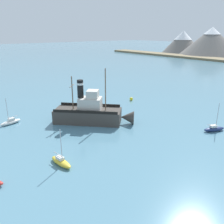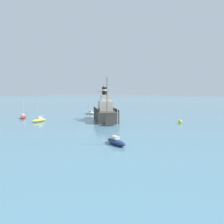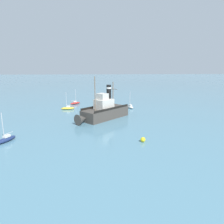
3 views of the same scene
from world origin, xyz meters
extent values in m
plane|color=teal|center=(0.00, 0.00, 0.00)|extent=(600.00, 600.00, 0.00)
cube|color=#423D38|center=(-0.46, -0.83, 1.20)|extent=(11.69, 11.50, 2.40)
cone|color=#423D38|center=(4.72, 4.18, 1.20)|extent=(3.36, 3.36, 2.35)
cube|color=beige|center=(-0.10, -0.48, 3.50)|extent=(4.96, 4.94, 2.20)
cube|color=beige|center=(0.26, -0.13, 5.30)|extent=(2.97, 2.97, 1.40)
cylinder|color=black|center=(-1.32, -1.66, 6.20)|extent=(1.10, 1.10, 3.20)
cylinder|color=silver|center=(-1.32, -1.66, 7.10)|extent=(1.16, 1.16, 0.35)
cylinder|color=#75604C|center=(1.92, 1.47, 6.15)|extent=(0.20, 0.20, 7.50)
cylinder|color=#75604C|center=(-2.40, -2.70, 5.40)|extent=(0.20, 0.20, 6.00)
cylinder|color=#75604C|center=(-2.40, -2.70, 6.72)|extent=(1.89, 1.95, 0.12)
cube|color=black|center=(-1.95, 0.72, 2.65)|extent=(8.28, 8.01, 0.50)
cube|color=black|center=(1.04, -2.38, 2.65)|extent=(8.28, 8.01, 0.50)
ellipsoid|color=navy|center=(16.37, 13.25, 0.35)|extent=(2.52, 3.92, 0.70)
cube|color=silver|center=(16.29, 13.07, 0.88)|extent=(1.03, 1.26, 0.36)
cylinder|color=#B7B7BC|center=(16.49, 13.53, 2.80)|extent=(0.10, 0.10, 4.20)
cylinder|color=#B7B7BC|center=(16.13, 12.70, 1.25)|extent=(0.79, 1.68, 0.08)
ellipsoid|color=white|center=(-8.31, -12.30, 0.35)|extent=(1.86, 3.95, 0.70)
cube|color=silver|center=(-8.35, -12.10, 0.88)|extent=(0.85, 1.21, 0.36)
cylinder|color=#B7B7BC|center=(-8.25, -12.59, 2.80)|extent=(0.10, 0.10, 4.20)
cylinder|color=#B7B7BC|center=(-8.43, -11.71, 1.25)|extent=(0.45, 1.78, 0.08)
ellipsoid|color=#B22823|center=(8.57, -19.89, 0.35)|extent=(3.52, 3.41, 0.70)
cube|color=silver|center=(8.72, -19.76, 0.88)|extent=(1.24, 1.22, 0.36)
cylinder|color=#B7B7BC|center=(8.36, -20.10, 2.80)|extent=(0.10, 0.10, 4.20)
cylinder|color=#B7B7BC|center=(9.01, -19.48, 1.25)|extent=(1.36, 1.29, 0.08)
ellipsoid|color=gold|center=(9.85, -11.65, 0.35)|extent=(3.90, 1.54, 0.70)
cube|color=silver|center=(9.65, -11.68, 0.88)|extent=(1.17, 0.77, 0.36)
cylinder|color=#B7B7BC|center=(10.15, -11.62, 2.80)|extent=(0.10, 0.10, 4.20)
cylinder|color=#B7B7BC|center=(9.26, -11.72, 1.25)|extent=(1.80, 0.29, 0.08)
sphere|color=yellow|center=(-5.78, 15.12, 0.40)|extent=(0.80, 0.80, 0.80)
camera|label=1|loc=(34.09, -23.02, 15.90)|focal=38.00mm
camera|label=2|loc=(37.22, 26.81, 6.72)|focal=32.00mm
camera|label=3|loc=(1.62, 45.09, 11.83)|focal=32.00mm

